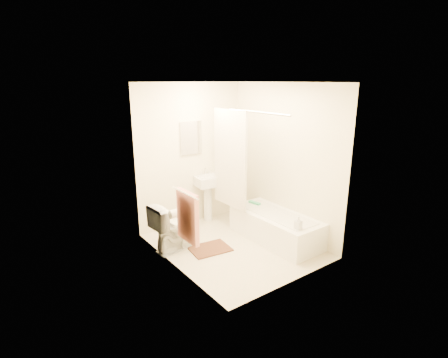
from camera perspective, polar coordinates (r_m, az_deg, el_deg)
floor at (r=5.40m, az=1.59°, el=-10.85°), size 2.40×2.40×0.00m
ceiling at (r=4.83m, az=1.82°, el=15.52°), size 2.40×2.40×0.00m
wall_back at (r=5.95m, az=-5.42°, el=3.88°), size 2.00×0.02×2.40m
wall_left at (r=4.46m, az=-8.51°, el=-0.32°), size 0.02×2.40×2.40m
wall_right at (r=5.63m, az=9.77°, el=3.04°), size 0.02×2.40×2.40m
mirror at (r=5.88m, az=-5.40°, el=6.71°), size 0.40×0.03×0.55m
curtain_rod at (r=5.11m, az=3.78°, el=11.02°), size 0.03×1.70×0.03m
shower_curtain at (r=5.54m, az=0.98°, el=3.26°), size 0.04×0.80×1.55m
towel_bar at (r=4.30m, az=-6.42°, el=-2.26°), size 0.02×0.60×0.02m
towel at (r=4.42m, az=-5.96°, el=-6.14°), size 0.06×0.45×0.66m
toilet_paper at (r=4.75m, az=-8.20°, el=-5.65°), size 0.11×0.12×0.12m
toilet at (r=5.21m, az=-7.93°, el=-7.69°), size 0.77×0.48×0.72m
sink at (r=6.16m, az=-2.57°, el=-2.87°), size 0.50×0.42×0.90m
bathtub at (r=5.58m, az=8.38°, el=-7.71°), size 0.66×1.51×0.42m
bath_mat at (r=5.30m, az=-2.31°, el=-11.30°), size 0.63×0.50×0.02m
soap_bottle at (r=4.98m, az=12.03°, el=-7.06°), size 0.10×0.10×0.19m
scrub_brush at (r=5.88m, az=5.00°, el=-3.93°), size 0.10×0.22×0.04m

